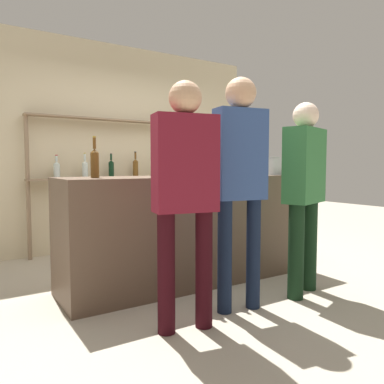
# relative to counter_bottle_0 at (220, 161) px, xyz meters

# --- Properties ---
(ground_plane) EXTENTS (16.00, 16.00, 0.00)m
(ground_plane) POSITION_rel_counter_bottle_0_xyz_m (-0.40, -0.07, -1.19)
(ground_plane) COLOR #B2A893
(bar_counter) EXTENTS (2.55, 0.68, 1.05)m
(bar_counter) POSITION_rel_counter_bottle_0_xyz_m (-0.40, -0.07, -0.67)
(bar_counter) COLOR brown
(bar_counter) RESTS_ON ground_plane
(back_wall) EXTENTS (4.15, 0.12, 2.80)m
(back_wall) POSITION_rel_counter_bottle_0_xyz_m (-0.40, 1.87, 0.21)
(back_wall) COLOR beige
(back_wall) RESTS_ON ground_plane
(back_shelf) EXTENTS (2.51, 0.18, 1.77)m
(back_shelf) POSITION_rel_counter_bottle_0_xyz_m (-0.40, 1.69, -0.01)
(back_shelf) COLOR #897056
(back_shelf) RESTS_ON ground_plane
(counter_bottle_0) EXTENTS (0.08, 0.08, 0.37)m
(counter_bottle_0) POSITION_rel_counter_bottle_0_xyz_m (0.00, 0.00, 0.00)
(counter_bottle_0) COLOR brown
(counter_bottle_0) RESTS_ON bar_counter
(counter_bottle_1) EXTENTS (0.09, 0.09, 0.37)m
(counter_bottle_1) POSITION_rel_counter_bottle_0_xyz_m (0.40, -0.01, 0.00)
(counter_bottle_1) COLOR black
(counter_bottle_1) RESTS_ON bar_counter
(counter_bottle_2) EXTENTS (0.09, 0.09, 0.35)m
(counter_bottle_2) POSITION_rel_counter_bottle_0_xyz_m (-0.68, -0.30, -0.02)
(counter_bottle_2) COLOR black
(counter_bottle_2) RESTS_ON bar_counter
(counter_bottle_3) EXTENTS (0.07, 0.07, 0.35)m
(counter_bottle_3) POSITION_rel_counter_bottle_0_xyz_m (-1.37, -0.07, -0.01)
(counter_bottle_3) COLOR brown
(counter_bottle_3) RESTS_ON bar_counter
(counter_bottle_4) EXTENTS (0.08, 0.08, 0.37)m
(counter_bottle_4) POSITION_rel_counter_bottle_0_xyz_m (-0.71, -0.13, -0.00)
(counter_bottle_4) COLOR silver
(counter_bottle_4) RESTS_ON bar_counter
(counter_bottle_5) EXTENTS (0.08, 0.08, 0.35)m
(counter_bottle_5) POSITION_rel_counter_bottle_0_xyz_m (-0.43, -0.29, -0.01)
(counter_bottle_5) COLOR brown
(counter_bottle_5) RESTS_ON bar_counter
(ice_bucket) EXTENTS (0.18, 0.18, 0.19)m
(ice_bucket) POSITION_rel_counter_bottle_0_xyz_m (0.55, -0.21, -0.05)
(ice_bucket) COLOR #B2B2B7
(ice_bucket) RESTS_ON bar_counter
(server_behind_counter) EXTENTS (0.48, 0.28, 1.72)m
(server_behind_counter) POSITION_rel_counter_bottle_0_xyz_m (-0.16, 0.71, -0.18)
(server_behind_counter) COLOR #575347
(server_behind_counter) RESTS_ON ground_plane
(customer_center) EXTENTS (0.43, 0.24, 1.82)m
(customer_center) POSITION_rel_counter_bottle_0_xyz_m (-0.48, -0.90, -0.09)
(customer_center) COLOR #121C33
(customer_center) RESTS_ON ground_plane
(customer_left) EXTENTS (0.46, 0.27, 1.72)m
(customer_left) POSITION_rel_counter_bottle_0_xyz_m (-1.03, -0.98, -0.17)
(customer_left) COLOR black
(customer_left) RESTS_ON ground_plane
(customer_right) EXTENTS (0.53, 0.36, 1.70)m
(customer_right) POSITION_rel_counter_bottle_0_xyz_m (0.24, -0.92, -0.20)
(customer_right) COLOR black
(customer_right) RESTS_ON ground_plane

